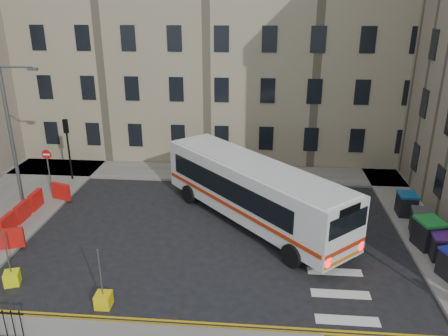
# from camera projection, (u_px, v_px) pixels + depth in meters

# --- Properties ---
(ground) EXTENTS (120.00, 120.00, 0.00)m
(ground) POSITION_uv_depth(u_px,v_px,m) (247.00, 237.00, 22.36)
(ground) COLOR black
(ground) RESTS_ON ground
(pavement_north) EXTENTS (36.00, 3.20, 0.15)m
(pavement_north) POSITION_uv_depth(u_px,v_px,m) (167.00, 171.00, 30.83)
(pavement_north) COLOR slate
(pavement_north) RESTS_ON ground
(pavement_east) EXTENTS (2.40, 26.00, 0.15)m
(pavement_east) POSITION_uv_depth(u_px,v_px,m) (405.00, 208.00, 25.33)
(pavement_east) COLOR slate
(pavement_east) RESTS_ON ground
(terrace_north) EXTENTS (38.30, 10.80, 17.20)m
(terrace_north) POSITION_uv_depth(u_px,v_px,m) (168.00, 38.00, 34.32)
(terrace_north) COLOR gray
(terrace_north) RESTS_ON ground
(traffic_light_nw) EXTENTS (0.28, 0.22, 4.10)m
(traffic_light_nw) POSITION_uv_depth(u_px,v_px,m) (67.00, 140.00, 28.37)
(traffic_light_nw) COLOR black
(traffic_light_nw) RESTS_ON pavement_west
(streetlamp) EXTENTS (0.50, 0.22, 8.14)m
(streetlamp) POSITION_uv_depth(u_px,v_px,m) (11.00, 138.00, 23.74)
(streetlamp) COLOR #595B5E
(streetlamp) RESTS_ON pavement_west
(no_entry_north) EXTENTS (0.60, 0.08, 3.00)m
(no_entry_north) POSITION_uv_depth(u_px,v_px,m) (48.00, 162.00, 26.83)
(no_entry_north) COLOR #595B5E
(no_entry_north) RESTS_ON pavement_west
(roadworks_barriers) EXTENTS (1.66, 6.26, 1.00)m
(roadworks_barriers) POSITION_uv_depth(u_px,v_px,m) (29.00, 212.00, 23.55)
(roadworks_barriers) COLOR red
(roadworks_barriers) RESTS_ON pavement_west
(bus) EXTENTS (10.33, 10.99, 3.35)m
(bus) POSITION_uv_depth(u_px,v_px,m) (253.00, 189.00, 23.19)
(bus) COLOR silver
(bus) RESTS_ON ground
(wheelie_bin_b) EXTENTS (1.07, 1.19, 1.21)m
(wheelie_bin_b) POSITION_uv_depth(u_px,v_px,m) (442.00, 247.00, 19.98)
(wheelie_bin_b) COLOR black
(wheelie_bin_b) RESTS_ON pavement_east
(wheelie_bin_c) EXTENTS (1.41, 1.53, 1.42)m
(wheelie_bin_c) POSITION_uv_depth(u_px,v_px,m) (428.00, 233.00, 20.94)
(wheelie_bin_c) COLOR black
(wheelie_bin_c) RESTS_ON pavement_east
(wheelie_bin_d) EXTENTS (1.24, 1.37, 1.32)m
(wheelie_bin_d) POSITION_uv_depth(u_px,v_px,m) (422.00, 223.00, 22.05)
(wheelie_bin_d) COLOR black
(wheelie_bin_d) RESTS_ON pavement_east
(wheelie_bin_e) EXTENTS (1.02, 1.17, 1.26)m
(wheelie_bin_e) POSITION_uv_depth(u_px,v_px,m) (407.00, 204.00, 24.17)
(wheelie_bin_e) COLOR black
(wheelie_bin_e) RESTS_ON pavement_east
(bollard_yellow) EXTENTS (0.77, 0.77, 0.60)m
(bollard_yellow) POSITION_uv_depth(u_px,v_px,m) (12.00, 278.00, 18.48)
(bollard_yellow) COLOR #E0EC0D
(bollard_yellow) RESTS_ON ground
(bollard_chevron) EXTENTS (0.61, 0.61, 0.60)m
(bollard_chevron) POSITION_uv_depth(u_px,v_px,m) (104.00, 300.00, 17.10)
(bollard_chevron) COLOR yellow
(bollard_chevron) RESTS_ON ground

